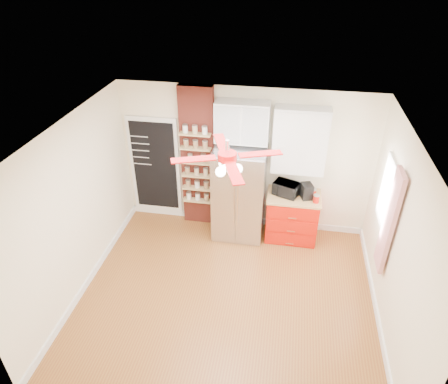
% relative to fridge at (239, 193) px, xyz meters
% --- Properties ---
extents(floor, '(4.50, 4.50, 0.00)m').
position_rel_fridge_xyz_m(floor, '(0.05, -1.63, -0.88)').
color(floor, brown).
rests_on(floor, ground).
extents(ceiling, '(4.50, 4.50, 0.00)m').
position_rel_fridge_xyz_m(ceiling, '(0.05, -1.63, 1.83)').
color(ceiling, white).
rests_on(ceiling, wall_back).
extents(wall_back, '(4.50, 0.02, 2.70)m').
position_rel_fridge_xyz_m(wall_back, '(0.05, 0.37, 0.48)').
color(wall_back, '#F9ECC8').
rests_on(wall_back, floor).
extents(wall_front, '(4.50, 0.02, 2.70)m').
position_rel_fridge_xyz_m(wall_front, '(0.05, -3.63, 0.48)').
color(wall_front, '#F9ECC8').
rests_on(wall_front, floor).
extents(wall_left, '(0.02, 4.00, 2.70)m').
position_rel_fridge_xyz_m(wall_left, '(-2.20, -1.63, 0.48)').
color(wall_left, '#F9ECC8').
rests_on(wall_left, floor).
extents(wall_right, '(0.02, 4.00, 2.70)m').
position_rel_fridge_xyz_m(wall_right, '(2.30, -1.63, 0.48)').
color(wall_right, '#F9ECC8').
rests_on(wall_right, floor).
extents(chalkboard, '(0.95, 0.05, 1.95)m').
position_rel_fridge_xyz_m(chalkboard, '(-1.65, 0.33, 0.23)').
color(chalkboard, white).
rests_on(chalkboard, wall_back).
extents(brick_pillar, '(0.60, 0.16, 2.70)m').
position_rel_fridge_xyz_m(brick_pillar, '(-0.80, 0.29, 0.48)').
color(brick_pillar, maroon).
rests_on(brick_pillar, floor).
extents(fridge, '(0.90, 0.70, 1.75)m').
position_rel_fridge_xyz_m(fridge, '(0.00, 0.00, 0.00)').
color(fridge, silver).
rests_on(fridge, floor).
extents(upper_glass_cabinet, '(0.90, 0.35, 0.70)m').
position_rel_fridge_xyz_m(upper_glass_cabinet, '(0.00, 0.20, 1.27)').
color(upper_glass_cabinet, white).
rests_on(upper_glass_cabinet, wall_back).
extents(red_cabinet, '(0.94, 0.64, 0.90)m').
position_rel_fridge_xyz_m(red_cabinet, '(0.97, 0.05, -0.42)').
color(red_cabinet, red).
rests_on(red_cabinet, floor).
extents(upper_shelf_unit, '(0.90, 0.30, 1.15)m').
position_rel_fridge_xyz_m(upper_shelf_unit, '(0.97, 0.22, 1.00)').
color(upper_shelf_unit, white).
rests_on(upper_shelf_unit, wall_back).
extents(window, '(0.04, 0.75, 1.05)m').
position_rel_fridge_xyz_m(window, '(2.28, -0.73, 0.68)').
color(window, white).
rests_on(window, wall_right).
extents(curtain, '(0.06, 0.40, 1.55)m').
position_rel_fridge_xyz_m(curtain, '(2.23, -1.28, 0.57)').
color(curtain, '#B41821').
rests_on(curtain, wall_right).
extents(ceiling_fan, '(1.40, 1.40, 0.44)m').
position_rel_fridge_xyz_m(ceiling_fan, '(0.05, -1.63, 1.55)').
color(ceiling_fan, silver).
rests_on(ceiling_fan, ceiling).
extents(toaster_oven, '(0.51, 0.43, 0.24)m').
position_rel_fridge_xyz_m(toaster_oven, '(0.82, 0.07, 0.14)').
color(toaster_oven, black).
rests_on(toaster_oven, red_cabinet).
extents(coffee_maker, '(0.24, 0.26, 0.27)m').
position_rel_fridge_xyz_m(coffee_maker, '(1.17, 0.01, 0.16)').
color(coffee_maker, black).
rests_on(coffee_maker, red_cabinet).
extents(canister_left, '(0.11, 0.11, 0.13)m').
position_rel_fridge_xyz_m(canister_left, '(1.34, -0.10, 0.09)').
color(canister_left, red).
rests_on(canister_left, red_cabinet).
extents(canister_right, '(0.14, 0.14, 0.13)m').
position_rel_fridge_xyz_m(canister_right, '(1.29, 0.10, 0.09)').
color(canister_right, '#AF1E09').
rests_on(canister_right, red_cabinet).
extents(pantry_jar_oats, '(0.09, 0.09, 0.14)m').
position_rel_fridge_xyz_m(pantry_jar_oats, '(-0.90, 0.13, 0.57)').
color(pantry_jar_oats, '#BFBD92').
rests_on(pantry_jar_oats, brick_pillar).
extents(pantry_jar_beans, '(0.12, 0.12, 0.13)m').
position_rel_fridge_xyz_m(pantry_jar_beans, '(-0.67, 0.18, 0.56)').
color(pantry_jar_beans, olive).
rests_on(pantry_jar_beans, brick_pillar).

